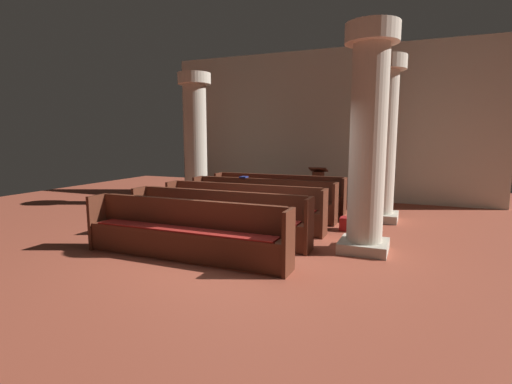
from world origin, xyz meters
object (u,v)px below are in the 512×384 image
(pew_row_1, at_px, (262,198))
(kneeler_box_red, at_px, (348,224))
(pew_row_2, at_px, (242,205))
(lectern, at_px, (318,189))
(pew_row_4, at_px, (184,228))
(pillar_aisle_side, at_px, (382,137))
(pillar_far_side, at_px, (196,137))
(pillar_aisle_rear, at_px, (368,137))
(pew_row_0, at_px, (278,191))
(hymn_book, at_px, (244,177))
(pew_row_3, at_px, (217,215))

(pew_row_1, height_order, kneeler_box_red, pew_row_1)
(pew_row_2, height_order, lectern, lectern)
(pew_row_4, distance_m, pillar_aisle_side, 5.08)
(pew_row_4, bearing_deg, lectern, 81.53)
(pew_row_1, height_order, pillar_far_side, pillar_far_side)
(pew_row_2, xyz_separation_m, pillar_aisle_rear, (2.56, -0.69, 1.41))
(pew_row_0, height_order, lectern, lectern)
(pew_row_2, bearing_deg, pew_row_0, 90.00)
(pew_row_0, xyz_separation_m, pillar_far_side, (-2.51, 0.09, 1.41))
(pew_row_0, bearing_deg, pillar_aisle_rear, -48.46)
(pew_row_0, distance_m, hymn_book, 1.16)
(pew_row_3, relative_size, pillar_far_side, 0.96)
(pew_row_2, height_order, pillar_aisle_side, pillar_aisle_side)
(pew_row_2, bearing_deg, pillar_aisle_side, 37.33)
(pew_row_1, bearing_deg, pew_row_4, -90.00)
(pew_row_3, bearing_deg, pillar_far_side, 126.50)
(pew_row_4, distance_m, kneeler_box_red, 3.58)
(kneeler_box_red, bearing_deg, hymn_book, 167.04)
(hymn_book, bearing_deg, pew_row_2, -66.69)
(pillar_aisle_side, relative_size, hymn_book, 16.86)
(pew_row_1, bearing_deg, pillar_far_side, 154.61)
(lectern, bearing_deg, pillar_aisle_side, -37.08)
(pew_row_4, xyz_separation_m, pillar_aisle_rear, (2.56, 1.51, 1.41))
(pew_row_3, height_order, hymn_book, hymn_book)
(pew_row_0, relative_size, hymn_book, 16.19)
(pew_row_1, xyz_separation_m, hymn_book, (-0.56, 0.19, 0.45))
(pew_row_2, distance_m, pillar_aisle_rear, 3.00)
(pew_row_1, distance_m, kneeler_box_red, 2.16)
(pew_row_3, xyz_separation_m, pew_row_4, (0.00, -1.10, 0.00))
(pillar_aisle_side, height_order, pillar_aisle_rear, same)
(pew_row_0, xyz_separation_m, hymn_book, (-0.56, -0.91, 0.45))
(pillar_far_side, bearing_deg, pew_row_1, -25.39)
(pew_row_3, relative_size, hymn_book, 16.19)
(pew_row_2, bearing_deg, lectern, 76.02)
(pew_row_3, xyz_separation_m, kneeler_box_red, (2.08, 1.79, -0.36))
(pew_row_3, relative_size, kneeler_box_red, 10.82)
(pew_row_3, height_order, pillar_aisle_side, pillar_aisle_side)
(pillar_far_side, height_order, lectern, pillar_far_side)
(pew_row_0, xyz_separation_m, lectern, (0.82, 1.07, -0.04))
(pew_row_0, height_order, pillar_aisle_side, pillar_aisle_side)
(pew_row_3, bearing_deg, pew_row_1, 90.00)
(pew_row_1, relative_size, pillar_aisle_rear, 0.96)
(pew_row_3, bearing_deg, pillar_aisle_rear, 9.14)
(lectern, relative_size, hymn_book, 4.99)
(pew_row_1, xyz_separation_m, pew_row_3, (0.00, -2.20, 0.00))
(pew_row_3, bearing_deg, kneeler_box_red, 40.58)
(pew_row_1, bearing_deg, pew_row_2, -90.00)
(pew_row_3, relative_size, pillar_aisle_side, 0.96)
(pew_row_4, relative_size, lectern, 3.24)
(pew_row_3, relative_size, lectern, 3.24)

